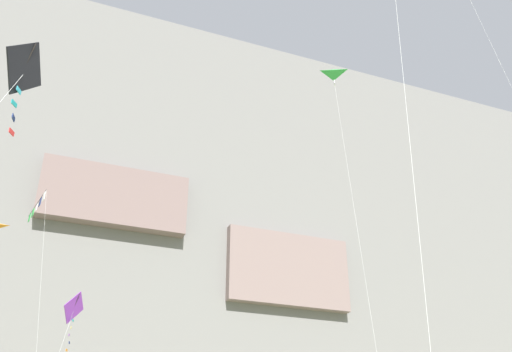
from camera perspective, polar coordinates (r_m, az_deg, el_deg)
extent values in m
cube|color=slate|center=(80.76, -15.65, -7.11)|extent=(180.00, 30.41, 57.49)
cube|color=#7A6461|center=(67.00, -13.84, -2.24)|extent=(16.25, 2.98, 7.07)
cube|color=gray|center=(70.38, 3.05, -9.37)|extent=(15.42, 2.57, 8.92)
cylinder|color=black|center=(41.82, -20.78, -2.54)|extent=(0.92, 4.97, 0.03)
cube|color=white|center=(39.87, -20.20, -1.91)|extent=(0.13, 0.50, 0.56)
cube|color=navy|center=(40.78, -20.54, -2.43)|extent=(0.14, 0.51, 0.56)
cube|color=white|center=(41.70, -20.85, -2.92)|extent=(0.17, 0.51, 0.56)
cube|color=green|center=(42.62, -21.16, -3.40)|extent=(0.13, 0.50, 0.56)
cube|color=green|center=(43.54, -21.45, -3.85)|extent=(0.14, 0.51, 0.56)
cylinder|color=silver|center=(36.74, -20.74, -14.25)|extent=(1.95, 0.08, 18.09)
cube|color=purple|center=(42.77, -17.53, -12.26)|extent=(1.47, 1.97, 2.37)
cylinder|color=black|center=(42.77, -17.53, -12.26)|extent=(0.52, 0.25, 1.92)
cube|color=teal|center=(42.57, -17.61, -13.43)|extent=(0.13, 0.28, 0.14)
cube|color=yellow|center=(42.45, -17.79, -14.07)|extent=(0.06, 0.29, 0.14)
cube|color=purple|center=(42.35, -17.97, -14.70)|extent=(0.08, 0.28, 0.14)
cube|color=navy|center=(42.25, -17.95, -15.38)|extent=(0.11, 0.28, 0.14)
cube|color=orange|center=(42.15, -18.19, -16.01)|extent=(0.14, 0.27, 0.14)
pyramid|color=green|center=(42.16, 7.71, 8.77)|extent=(1.67, 1.44, 0.35)
cube|color=white|center=(41.77, 7.74, 9.07)|extent=(0.24, 0.41, 0.47)
cylinder|color=silver|center=(33.68, 10.26, -7.05)|extent=(0.79, 4.17, 26.41)
cube|color=black|center=(16.79, -21.87, 9.93)|extent=(0.89, 1.87, 2.03)
cylinder|color=black|center=(16.79, -21.87, 9.93)|extent=(0.32, 0.11, 1.66)
cube|color=#38B2D1|center=(16.36, -22.36, 7.82)|extent=(0.12, 0.23, 0.12)
cube|color=teal|center=(16.14, -22.76, 6.62)|extent=(0.14, 0.22, 0.12)
cube|color=navy|center=(15.92, -22.82, 5.32)|extent=(0.07, 0.24, 0.12)
cube|color=red|center=(15.71, -22.98, 4.01)|extent=(0.13, 0.23, 0.12)
cylinder|color=silver|center=(18.93, 14.06, 12.16)|extent=(2.95, 2.19, 26.87)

